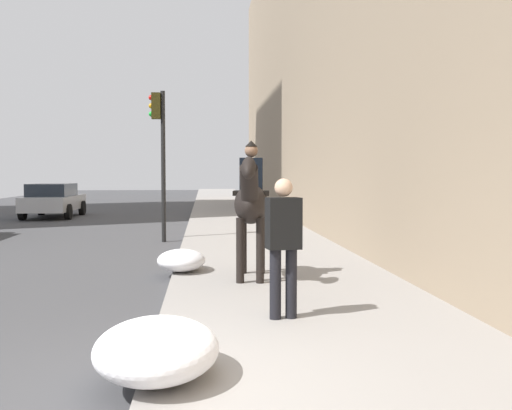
# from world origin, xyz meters

# --- Properties ---
(sidewalk_slab) EXTENTS (120.00, 3.86, 0.12)m
(sidewalk_slab) POSITION_xyz_m (0.00, -1.93, 0.06)
(sidewalk_slab) COLOR gray
(sidewalk_slab) RESTS_ON ground
(mounted_horse_near) EXTENTS (2.15, 0.73, 2.31)m
(mounted_horse_near) POSITION_xyz_m (4.83, -1.34, 1.41)
(mounted_horse_near) COLOR black
(mounted_horse_near) RESTS_ON sidewalk_slab
(pedestrian_greeting) EXTENTS (0.32, 0.43, 1.70)m
(pedestrian_greeting) POSITION_xyz_m (2.15, -1.52, 1.10)
(pedestrian_greeting) COLOR black
(pedestrian_greeting) RESTS_ON sidewalk_slab
(car_mid_lane) EXTENTS (4.41, 2.01, 1.44)m
(car_mid_lane) POSITION_xyz_m (20.49, 5.78, 0.76)
(car_mid_lane) COLOR #B7BABF
(car_mid_lane) RESTS_ON ground
(traffic_light_near_curb) EXTENTS (0.20, 0.44, 4.09)m
(traffic_light_near_curb) POSITION_xyz_m (11.21, 0.62, 2.73)
(traffic_light_near_curb) COLOR black
(traffic_light_near_curb) RESTS_ON ground
(snow_pile_near) EXTENTS (1.41, 1.08, 0.49)m
(snow_pile_near) POSITION_xyz_m (0.24, -0.15, 0.36)
(snow_pile_near) COLOR white
(snow_pile_near) RESTS_ON sidewalk_slab
(snow_pile_far) EXTENTS (1.12, 0.86, 0.39)m
(snow_pile_far) POSITION_xyz_m (5.72, -0.15, 0.31)
(snow_pile_far) COLOR white
(snow_pile_far) RESTS_ON sidewalk_slab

